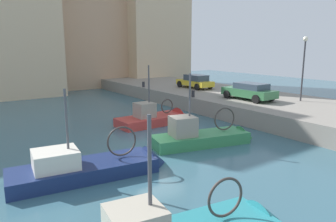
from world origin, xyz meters
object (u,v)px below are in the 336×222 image
object	(u,v)px
mooring_bollard_north	(143,84)
fishing_boat_navy	(93,173)
mooring_bollard_mid	(193,94)
parked_car_green	(249,91)
fishing_boat_green	(205,141)
quay_streetlamp	(304,58)
fishing_boat_red	(157,122)
parked_car_yellow	(195,81)

from	to	relation	value
mooring_bollard_north	fishing_boat_navy	bearing A→B (deg)	-126.63
fishing_boat_navy	mooring_bollard_mid	xyz separation A→B (m)	(11.85, 7.94, 1.35)
parked_car_green	mooring_bollard_mid	world-z (taller)	parked_car_green
fishing_boat_green	quay_streetlamp	size ratio (longest dim) A/B	1.32
fishing_boat_red	parked_car_green	bearing A→B (deg)	-12.81
parked_car_green	quay_streetlamp	world-z (taller)	quay_streetlamp
fishing_boat_green	parked_car_green	world-z (taller)	fishing_boat_green
mooring_bollard_north	mooring_bollard_mid	bearing A→B (deg)	-90.00
fishing_boat_navy	mooring_bollard_north	distance (m)	19.91
mooring_bollard_mid	quay_streetlamp	bearing A→B (deg)	-47.16
mooring_bollard_mid	quay_streetlamp	world-z (taller)	quay_streetlamp
fishing_boat_navy	quay_streetlamp	distance (m)	18.12
fishing_boat_red	mooring_bollard_mid	xyz separation A→B (m)	(4.70, 1.77, 1.35)
fishing_boat_navy	quay_streetlamp	bearing A→B (deg)	6.01
fishing_boat_green	mooring_bollard_north	xyz separation A→B (m)	(5.08, 15.31, 1.33)
fishing_boat_green	fishing_boat_red	bearing A→B (deg)	86.12
fishing_boat_green	mooring_bollard_mid	size ratio (longest dim) A/B	11.62
fishing_boat_navy	mooring_bollard_mid	bearing A→B (deg)	33.81
fishing_boat_green	fishing_boat_red	world-z (taller)	fishing_boat_red
fishing_boat_red	quay_streetlamp	size ratio (longest dim) A/B	1.17
fishing_boat_navy	parked_car_green	world-z (taller)	fishing_boat_navy
fishing_boat_red	quay_streetlamp	bearing A→B (deg)	-22.69
fishing_boat_green	fishing_boat_navy	xyz separation A→B (m)	(-6.77, -0.63, -0.02)
mooring_bollard_mid	mooring_bollard_north	size ratio (longest dim) A/B	1.00
parked_car_green	mooring_bollard_mid	xyz separation A→B (m)	(-2.81, 3.47, -0.42)
parked_car_yellow	mooring_bollard_north	size ratio (longest dim) A/B	7.51
quay_streetlamp	mooring_bollard_north	bearing A→B (deg)	111.84
fishing_boat_red	quay_streetlamp	distance (m)	12.03
parked_car_green	fishing_boat_navy	bearing A→B (deg)	-163.07
fishing_boat_green	mooring_bollard_north	distance (m)	16.18
fishing_boat_navy	parked_car_yellow	bearing A→B (deg)	38.10
fishing_boat_green	mooring_bollard_north	size ratio (longest dim) A/B	11.62
fishing_boat_green	quay_streetlamp	bearing A→B (deg)	6.46
parked_car_yellow	quay_streetlamp	bearing A→B (deg)	-80.11
parked_car_yellow	quay_streetlamp	distance (m)	10.91
fishing_boat_green	fishing_boat_navy	bearing A→B (deg)	-174.71
parked_car_yellow	mooring_bollard_north	distance (m)	5.30
parked_car_green	parked_car_yellow	xyz separation A→B (m)	(1.01, 7.83, -0.00)
parked_car_yellow	mooring_bollard_mid	distance (m)	5.81
fishing_boat_navy	parked_car_green	bearing A→B (deg)	16.93
fishing_boat_red	mooring_bollard_north	world-z (taller)	fishing_boat_red
fishing_boat_green	parked_car_yellow	world-z (taller)	fishing_boat_green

